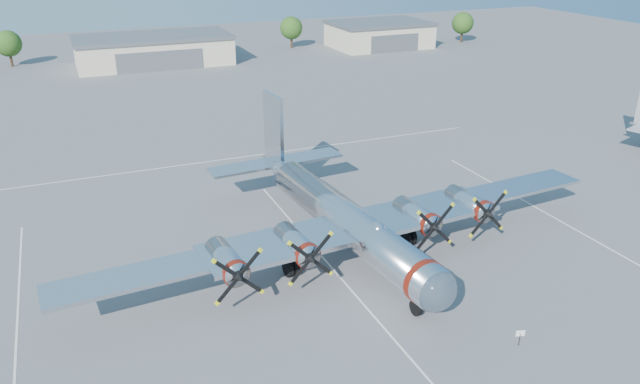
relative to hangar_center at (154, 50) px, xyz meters
name	(u,v)px	position (x,y,z in m)	size (l,w,h in m)	color
ground	(323,257)	(0.00, -81.96, -2.71)	(260.00, 260.00, 0.00)	#5C5C5E
parking_lines	(332,268)	(0.00, -83.71, -2.71)	(60.00, 50.08, 0.01)	silver
hangar_center	(154,50)	(0.00, 0.00, 0.00)	(28.60, 14.60, 5.40)	beige
hangar_east	(379,34)	(48.00, 0.00, 0.00)	(20.60, 14.60, 5.40)	beige
tree_west	(8,44)	(-25.00, 8.04, 1.51)	(4.80, 4.80, 6.64)	#382619
tree_east	(291,28)	(30.00, 6.04, 1.51)	(4.80, 4.80, 6.64)	#382619
tree_far_east	(463,23)	(68.00, -1.96, 1.51)	(4.80, 4.80, 6.64)	#382619
main_bomber_b29	(340,249)	(1.83, -81.22, -2.71)	(44.57, 30.49, 9.86)	silver
info_placard	(520,335)	(6.88, -97.02, -1.93)	(0.58, 0.19, 1.12)	black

